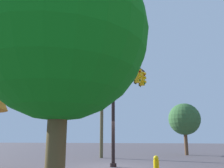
# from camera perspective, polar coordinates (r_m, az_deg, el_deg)

# --- Properties ---
(ground_plane) EXTENTS (120.00, 120.00, 0.00)m
(ground_plane) POSITION_cam_1_polar(r_m,az_deg,el_deg) (13.71, 0.30, -19.61)
(ground_plane) COLOR #464147
(signal_pole_assembly) EXTENTS (6.22, 2.27, 7.49)m
(signal_pole_assembly) POSITION_cam_1_polar(r_m,az_deg,el_deg) (16.01, 3.64, 1.86)
(signal_pole_assembly) COLOR black
(signal_pole_assembly) RESTS_ON ground_plane
(utility_pole) EXTENTS (1.10, 1.57, 7.02)m
(utility_pole) POSITION_cam_1_polar(r_m,az_deg,el_deg) (19.73, -2.53, -6.98)
(utility_pole) COLOR brown
(utility_pole) RESTS_ON ground_plane
(fire_hydrant) EXTENTS (0.33, 0.24, 0.83)m
(fire_hydrant) POSITION_cam_1_polar(r_m,az_deg,el_deg) (10.80, 10.77, -18.99)
(fire_hydrant) COLOR #E5B707
(fire_hydrant) RESTS_ON ground_plane
(tree_near) EXTENTS (3.52, 3.52, 5.40)m
(tree_near) POSITION_cam_1_polar(r_m,az_deg,el_deg) (4.98, -12.15, 11.61)
(tree_near) COLOR brown
(tree_near) RESTS_ON ground_plane
(tree_mid) EXTENTS (3.02, 3.02, 4.87)m
(tree_mid) POSITION_cam_1_polar(r_m,az_deg,el_deg) (23.85, 17.26, -8.21)
(tree_mid) COLOR brown
(tree_mid) RESTS_ON ground_plane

